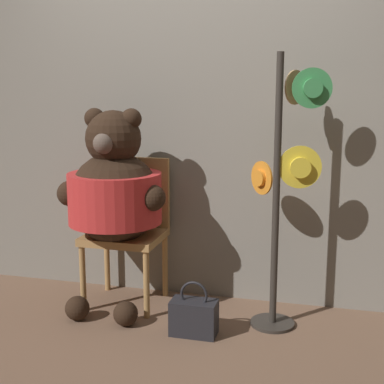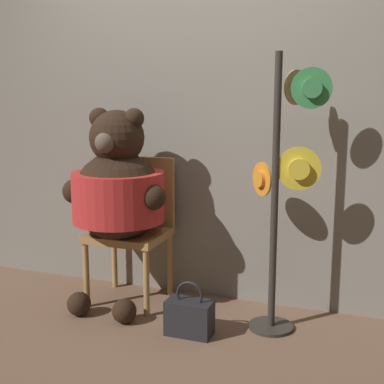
# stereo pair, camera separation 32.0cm
# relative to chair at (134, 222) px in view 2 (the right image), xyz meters

# --- Properties ---
(ground_plane) EXTENTS (14.00, 14.00, 0.00)m
(ground_plane) POSITION_rel_chair_xyz_m (0.41, -0.36, -0.55)
(ground_plane) COLOR brown
(wall_back) EXTENTS (8.00, 0.10, 2.78)m
(wall_back) POSITION_rel_chair_xyz_m (0.41, 0.25, 0.83)
(wall_back) COLOR gray
(wall_back) RESTS_ON ground_plane
(chair) EXTENTS (0.51, 0.46, 1.00)m
(chair) POSITION_rel_chair_xyz_m (0.00, 0.00, 0.00)
(chair) COLOR #B2844C
(chair) RESTS_ON ground_plane
(teddy_bear) EXTENTS (0.75, 0.66, 1.36)m
(teddy_bear) POSITION_rel_chair_xyz_m (-0.03, -0.16, 0.25)
(teddy_bear) COLOR black
(teddy_bear) RESTS_ON ground_plane
(hat_display_rack) EXTENTS (0.48, 0.38, 1.69)m
(hat_display_rack) POSITION_rel_chair_xyz_m (1.08, -0.14, 0.36)
(hat_display_rack) COLOR #332D28
(hat_display_rack) RESTS_ON ground_plane
(handbag_on_ground) EXTENTS (0.28, 0.15, 0.34)m
(handbag_on_ground) POSITION_rel_chair_xyz_m (0.58, -0.43, -0.44)
(handbag_on_ground) COLOR #232328
(handbag_on_ground) RESTS_ON ground_plane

